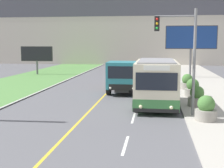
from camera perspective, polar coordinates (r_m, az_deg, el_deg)
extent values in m
cube|color=silver|center=(12.80, 2.47, -11.09)|extent=(0.12, 2.40, 0.01)
cube|color=silver|center=(17.20, 3.94, -6.19)|extent=(0.12, 2.40, 0.01)
cube|color=silver|center=(21.69, 4.80, -3.29)|extent=(0.12, 2.40, 0.01)
cube|color=silver|center=(26.21, 5.36, -1.39)|extent=(0.12, 2.40, 0.01)
cube|color=silver|center=(30.76, 5.75, -0.05)|extent=(0.12, 2.40, 0.01)
cube|color=silver|center=(35.32, 6.04, 0.94)|extent=(0.12, 2.40, 0.01)
cube|color=silver|center=(39.89, 6.27, 1.71)|extent=(0.12, 2.40, 0.01)
cube|color=silver|center=(44.47, 6.45, 2.31)|extent=(0.12, 2.40, 0.01)
cube|color=beige|center=(20.11, 8.09, 0.38)|extent=(2.57, 5.94, 2.64)
cube|color=#3D7F42|center=(20.25, 8.03, -2.33)|extent=(2.59, 5.96, 0.70)
cube|color=black|center=(20.06, 8.11, 1.50)|extent=(2.59, 5.46, 0.92)
cube|color=gray|center=(19.98, 8.16, 4.25)|extent=(2.18, 5.35, 0.08)
cube|color=black|center=(17.09, 8.12, 0.44)|extent=(2.26, 0.04, 0.97)
cube|color=black|center=(17.36, 8.02, -4.86)|extent=(2.51, 0.06, 0.20)
sphere|color=#F4EAB2|center=(17.32, 5.27, -4.16)|extent=(0.20, 0.20, 0.20)
sphere|color=#F4EAB2|center=(17.33, 10.80, -4.26)|extent=(0.20, 0.20, 0.20)
cube|color=white|center=(17.02, 8.17, 2.92)|extent=(1.41, 0.04, 0.28)
cylinder|color=black|center=(18.68, 4.28, -3.52)|extent=(0.28, 1.00, 1.00)
cylinder|color=black|center=(18.69, 11.78, -3.65)|extent=(0.28, 1.00, 1.00)
cylinder|color=black|center=(22.18, 4.87, -1.74)|extent=(0.28, 1.00, 1.00)
cylinder|color=black|center=(22.18, 11.18, -1.86)|extent=(0.28, 1.00, 1.00)
cube|color=black|center=(26.48, 2.54, -0.30)|extent=(1.11, 6.39, 0.20)
cube|color=teal|center=(24.41, 2.12, 1.68)|extent=(2.46, 2.47, 2.05)
cube|color=black|center=(23.13, 1.81, 2.12)|extent=(2.09, 0.04, 0.92)
cube|color=black|center=(23.26, 1.79, -0.62)|extent=(1.97, 0.06, 0.44)
sphere|color=silver|center=(23.37, -0.31, -0.75)|extent=(0.18, 0.18, 0.18)
sphere|color=silver|center=(23.18, 3.91, -0.83)|extent=(0.18, 0.18, 0.18)
cube|color=#994C19|center=(27.81, 2.81, 0.41)|extent=(2.34, 3.67, 0.12)
cube|color=#994C19|center=(27.86, 0.54, 1.55)|extent=(0.12, 3.67, 1.20)
cube|color=#994C19|center=(27.67, 5.11, 1.48)|extent=(0.12, 3.67, 1.20)
cube|color=#994C19|center=(25.98, 2.46, 1.10)|extent=(2.34, 0.12, 1.20)
cube|color=#994C19|center=(29.50, 3.13, 1.88)|extent=(2.34, 0.12, 1.20)
cube|color=#994C19|center=(25.91, 2.47, 2.69)|extent=(2.34, 0.12, 0.24)
cylinder|color=black|center=(24.44, -0.59, -0.79)|extent=(0.30, 1.04, 1.04)
cylinder|color=black|center=(24.21, 4.72, -0.90)|extent=(0.30, 1.04, 1.04)
cylinder|color=black|center=(28.12, 0.54, 0.32)|extent=(0.30, 1.04, 1.04)
cylinder|color=black|center=(27.92, 5.16, 0.24)|extent=(0.30, 1.04, 1.04)
cylinder|color=slate|center=(17.69, 14.79, 3.66)|extent=(0.16, 0.16, 5.91)
cylinder|color=slate|center=(17.61, 11.45, 12.07)|extent=(2.20, 0.10, 0.10)
cube|color=black|center=(17.56, 8.23, 10.85)|extent=(0.28, 0.24, 0.80)
sphere|color=red|center=(17.44, 8.24, 11.66)|extent=(0.14, 0.14, 0.14)
sphere|color=orange|center=(17.43, 8.23, 10.87)|extent=(0.14, 0.14, 0.14)
sphere|color=green|center=(17.42, 8.21, 10.09)|extent=(0.14, 0.14, 0.14)
cylinder|color=#59595B|center=(37.35, 14.13, 3.74)|extent=(0.24, 0.24, 3.41)
cube|color=#333333|center=(37.28, 14.28, 8.28)|extent=(5.82, 0.20, 2.67)
cube|color=navy|center=(37.17, 14.30, 8.28)|extent=(5.66, 0.02, 2.51)
cylinder|color=#59595B|center=(41.07, -13.53, 2.96)|extent=(0.24, 0.24, 1.78)
cube|color=#333333|center=(40.97, -13.60, 5.40)|extent=(4.15, 0.20, 1.88)
cube|color=black|center=(40.87, -13.66, 5.39)|extent=(3.99, 0.02, 1.72)
cylinder|color=gray|center=(16.97, 16.77, -5.46)|extent=(1.12, 1.12, 0.56)
sphere|color=#477A38|center=(16.84, 16.84, -3.51)|extent=(0.90, 0.90, 0.90)
cylinder|color=gray|center=(20.54, 15.23, -3.15)|extent=(1.11, 1.11, 0.55)
sphere|color=#477A38|center=(20.44, 15.29, -1.54)|extent=(0.89, 0.89, 0.89)
cylinder|color=gray|center=(24.17, 14.50, -1.53)|extent=(1.16, 1.16, 0.55)
sphere|color=#477A38|center=(24.08, 14.55, -0.13)|extent=(0.93, 0.93, 0.93)
cylinder|color=gray|center=(27.79, 13.57, -0.35)|extent=(1.16, 1.16, 0.53)
sphere|color=#477A38|center=(27.72, 13.61, 0.85)|extent=(0.93, 0.93, 0.93)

